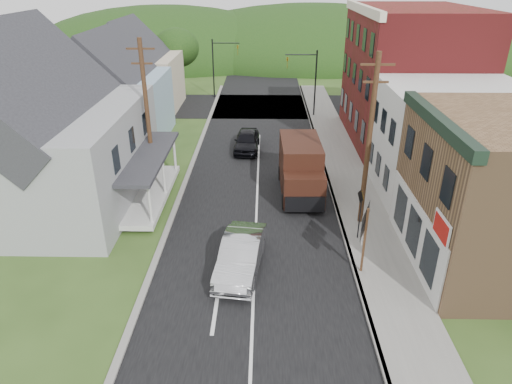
# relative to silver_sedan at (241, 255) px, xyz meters

# --- Properties ---
(ground) EXTENTS (120.00, 120.00, 0.00)m
(ground) POSITION_rel_silver_sedan_xyz_m (0.60, 0.92, -0.81)
(ground) COLOR #2D4719
(ground) RESTS_ON ground
(road) EXTENTS (9.00, 90.00, 0.02)m
(road) POSITION_rel_silver_sedan_xyz_m (0.60, 10.92, -0.81)
(road) COLOR black
(road) RESTS_ON ground
(cross_road) EXTENTS (60.00, 9.00, 0.02)m
(cross_road) POSITION_rel_silver_sedan_xyz_m (0.60, 27.92, -0.81)
(cross_road) COLOR black
(cross_road) RESTS_ON ground
(sidewalk_right) EXTENTS (2.80, 55.00, 0.15)m
(sidewalk_right) POSITION_rel_silver_sedan_xyz_m (6.50, 8.92, -0.73)
(sidewalk_right) COLOR slate
(sidewalk_right) RESTS_ON ground
(curb_right) EXTENTS (0.20, 55.00, 0.15)m
(curb_right) POSITION_rel_silver_sedan_xyz_m (5.15, 8.92, -0.73)
(curb_right) COLOR slate
(curb_right) RESTS_ON ground
(curb_left) EXTENTS (0.30, 55.00, 0.12)m
(curb_left) POSITION_rel_silver_sedan_xyz_m (-4.05, 8.92, -0.75)
(curb_left) COLOR slate
(curb_left) RESTS_ON ground
(storefront_white) EXTENTS (8.00, 7.00, 6.50)m
(storefront_white) POSITION_rel_silver_sedan_xyz_m (11.90, 8.42, 2.44)
(storefront_white) COLOR silver
(storefront_white) RESTS_ON ground
(storefront_red) EXTENTS (8.00, 12.00, 10.00)m
(storefront_red) POSITION_rel_silver_sedan_xyz_m (11.90, 17.92, 4.19)
(storefront_red) COLOR maroon
(storefront_red) RESTS_ON ground
(house_gray) EXTENTS (10.20, 12.24, 8.35)m
(house_gray) POSITION_rel_silver_sedan_xyz_m (-11.40, 6.92, 3.43)
(house_gray) COLOR #949598
(house_gray) RESTS_ON ground
(house_blue) EXTENTS (7.14, 8.16, 7.28)m
(house_blue) POSITION_rel_silver_sedan_xyz_m (-10.40, 17.92, 2.88)
(house_blue) COLOR #92B5C7
(house_blue) RESTS_ON ground
(house_cream) EXTENTS (7.14, 8.16, 7.28)m
(house_cream) POSITION_rel_silver_sedan_xyz_m (-10.90, 26.92, 2.88)
(house_cream) COLOR beige
(house_cream) RESTS_ON ground
(utility_pole_right) EXTENTS (1.60, 0.26, 9.00)m
(utility_pole_right) POSITION_rel_silver_sedan_xyz_m (6.20, 4.42, 3.85)
(utility_pole_right) COLOR #472D19
(utility_pole_right) RESTS_ON ground
(utility_pole_left) EXTENTS (1.60, 0.26, 9.00)m
(utility_pole_left) POSITION_rel_silver_sedan_xyz_m (-5.90, 8.92, 3.85)
(utility_pole_left) COLOR #472D19
(utility_pole_left) RESTS_ON ground
(traffic_signal_right) EXTENTS (2.87, 0.20, 6.00)m
(traffic_signal_right) POSITION_rel_silver_sedan_xyz_m (4.90, 24.42, 2.95)
(traffic_signal_right) COLOR black
(traffic_signal_right) RESTS_ON ground
(traffic_signal_left) EXTENTS (2.87, 0.20, 6.00)m
(traffic_signal_left) POSITION_rel_silver_sedan_xyz_m (-3.70, 31.42, 2.95)
(traffic_signal_left) COLOR black
(traffic_signal_left) RESTS_ON ground
(tree_left_b) EXTENTS (4.80, 4.80, 6.94)m
(tree_left_b) POSITION_rel_silver_sedan_xyz_m (-16.40, 12.92, 4.08)
(tree_left_b) COLOR #382616
(tree_left_b) RESTS_ON ground
(tree_left_c) EXTENTS (5.80, 5.80, 8.41)m
(tree_left_c) POSITION_rel_silver_sedan_xyz_m (-18.40, 20.92, 5.13)
(tree_left_c) COLOR #382616
(tree_left_c) RESTS_ON ground
(tree_left_d) EXTENTS (4.80, 4.80, 6.94)m
(tree_left_d) POSITION_rel_silver_sedan_xyz_m (-8.40, 32.92, 4.08)
(tree_left_d) COLOR #382616
(tree_left_d) RESTS_ON ground
(forested_ridge) EXTENTS (90.00, 30.00, 16.00)m
(forested_ridge) POSITION_rel_silver_sedan_xyz_m (0.60, 55.92, -0.81)
(forested_ridge) COLOR black
(forested_ridge) RESTS_ON ground
(silver_sedan) EXTENTS (2.33, 5.08, 1.62)m
(silver_sedan) POSITION_rel_silver_sedan_xyz_m (0.00, 0.00, 0.00)
(silver_sedan) COLOR #B6B6BC
(silver_sedan) RESTS_ON ground
(dark_sedan) EXTENTS (1.97, 4.50, 1.51)m
(dark_sedan) POSITION_rel_silver_sedan_xyz_m (-0.30, 15.41, -0.05)
(dark_sedan) COLOR black
(dark_sedan) RESTS_ON ground
(delivery_van) EXTENTS (2.49, 5.78, 3.20)m
(delivery_van) POSITION_rel_silver_sedan_xyz_m (3.20, 8.04, 0.81)
(delivery_van) COLOR black
(delivery_van) RESTS_ON ground
(route_sign_cluster) EXTENTS (0.71, 1.71, 3.17)m
(route_sign_cluster) POSITION_rel_silver_sedan_xyz_m (5.36, -0.12, 1.39)
(route_sign_cluster) COLOR #472D19
(route_sign_cluster) RESTS_ON sidewalk_right
(warning_sign) EXTENTS (0.18, 0.73, 2.70)m
(warning_sign) POSITION_rel_silver_sedan_xyz_m (5.73, 2.70, 1.06)
(warning_sign) COLOR black
(warning_sign) RESTS_ON sidewalk_right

